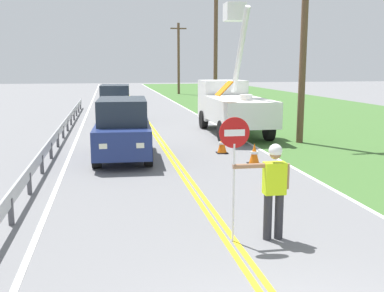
{
  "coord_description": "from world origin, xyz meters",
  "views": [
    {
      "loc": [
        -2.16,
        -4.02,
        3.24
      ],
      "look_at": [
        -0.09,
        7.22,
        1.2
      ],
      "focal_mm": 42.55,
      "sensor_mm": 36.0,
      "label": 1
    }
  ],
  "objects_px": {
    "stop_sign_paddle": "(234,151)",
    "utility_pole_near": "(304,42)",
    "utility_bucket_truck": "(232,103)",
    "traffic_cone_mid": "(254,154)",
    "utility_pole_mid": "(216,48)",
    "oncoming_suv_second": "(115,103)",
    "traffic_cone_lead": "(273,177)",
    "oncoming_suv_nearest": "(123,128)",
    "utility_pole_far": "(179,57)",
    "traffic_cone_tail": "(222,144)",
    "flagger_worker": "(274,185)"
  },
  "relations": [
    {
      "from": "flagger_worker",
      "to": "oncoming_suv_nearest",
      "type": "xyz_separation_m",
      "value": [
        -2.5,
        8.12,
        0.01
      ]
    },
    {
      "from": "flagger_worker",
      "to": "oncoming_suv_second",
      "type": "xyz_separation_m",
      "value": [
        -2.56,
        19.4,
        0.01
      ]
    },
    {
      "from": "utility_bucket_truck",
      "to": "oncoming_suv_second",
      "type": "relative_size",
      "value": 1.46
    },
    {
      "from": "flagger_worker",
      "to": "utility_pole_far",
      "type": "height_order",
      "value": "utility_pole_far"
    },
    {
      "from": "utility_pole_far",
      "to": "utility_pole_mid",
      "type": "bearing_deg",
      "value": -90.83
    },
    {
      "from": "flagger_worker",
      "to": "utility_pole_near",
      "type": "bearing_deg",
      "value": 63.9
    },
    {
      "from": "utility_pole_mid",
      "to": "traffic_cone_lead",
      "type": "bearing_deg",
      "value": -99.24
    },
    {
      "from": "stop_sign_paddle",
      "to": "utility_pole_mid",
      "type": "xyz_separation_m",
      "value": [
        5.42,
        24.36,
        2.71
      ]
    },
    {
      "from": "traffic_cone_lead",
      "to": "traffic_cone_tail",
      "type": "distance_m",
      "value": 5.16
    },
    {
      "from": "oncoming_suv_second",
      "to": "utility_bucket_truck",
      "type": "bearing_deg",
      "value": -48.11
    },
    {
      "from": "stop_sign_paddle",
      "to": "utility_pole_mid",
      "type": "height_order",
      "value": "utility_pole_mid"
    },
    {
      "from": "stop_sign_paddle",
      "to": "oncoming_suv_nearest",
      "type": "xyz_separation_m",
      "value": [
        -1.74,
        8.11,
        -0.65
      ]
    },
    {
      "from": "utility_pole_near",
      "to": "utility_pole_mid",
      "type": "distance_m",
      "value": 14.26
    },
    {
      "from": "utility_bucket_truck",
      "to": "oncoming_suv_nearest",
      "type": "relative_size",
      "value": 1.46
    },
    {
      "from": "flagger_worker",
      "to": "stop_sign_paddle",
      "type": "bearing_deg",
      "value": 179.07
    },
    {
      "from": "flagger_worker",
      "to": "traffic_cone_lead",
      "type": "height_order",
      "value": "flagger_worker"
    },
    {
      "from": "utility_pole_near",
      "to": "utility_pole_mid",
      "type": "bearing_deg",
      "value": 91.23
    },
    {
      "from": "utility_bucket_truck",
      "to": "traffic_cone_mid",
      "type": "distance_m",
      "value": 7.14
    },
    {
      "from": "oncoming_suv_nearest",
      "to": "oncoming_suv_second",
      "type": "relative_size",
      "value": 1.0
    },
    {
      "from": "utility_pole_mid",
      "to": "utility_pole_far",
      "type": "distance_m",
      "value": 19.1
    },
    {
      "from": "stop_sign_paddle",
      "to": "oncoming_suv_nearest",
      "type": "relative_size",
      "value": 0.5
    },
    {
      "from": "utility_bucket_truck",
      "to": "utility_pole_far",
      "type": "distance_m",
      "value": 30.3
    },
    {
      "from": "utility_pole_near",
      "to": "traffic_cone_mid",
      "type": "height_order",
      "value": "utility_pole_near"
    },
    {
      "from": "oncoming_suv_nearest",
      "to": "utility_pole_near",
      "type": "distance_m",
      "value": 8.33
    },
    {
      "from": "traffic_cone_mid",
      "to": "oncoming_suv_nearest",
      "type": "bearing_deg",
      "value": 157.91
    },
    {
      "from": "utility_bucket_truck",
      "to": "traffic_cone_mid",
      "type": "xyz_separation_m",
      "value": [
        -1.12,
        -6.97,
        -1.1
      ]
    },
    {
      "from": "oncoming_suv_second",
      "to": "utility_pole_near",
      "type": "height_order",
      "value": "utility_pole_near"
    },
    {
      "from": "utility_pole_near",
      "to": "utility_pole_far",
      "type": "relative_size",
      "value": 1.02
    },
    {
      "from": "utility_bucket_truck",
      "to": "utility_pole_far",
      "type": "height_order",
      "value": "utility_pole_far"
    },
    {
      "from": "stop_sign_paddle",
      "to": "traffic_cone_lead",
      "type": "bearing_deg",
      "value": 58.59
    },
    {
      "from": "flagger_worker",
      "to": "utility_pole_far",
      "type": "xyz_separation_m",
      "value": [
        4.93,
        43.47,
        3.05
      ]
    },
    {
      "from": "oncoming_suv_second",
      "to": "utility_pole_mid",
      "type": "bearing_deg",
      "value": 34.61
    },
    {
      "from": "flagger_worker",
      "to": "stop_sign_paddle",
      "type": "relative_size",
      "value": 0.78
    },
    {
      "from": "stop_sign_paddle",
      "to": "utility_pole_near",
      "type": "relative_size",
      "value": 0.29
    },
    {
      "from": "utility_bucket_truck",
      "to": "utility_pole_near",
      "type": "distance_m",
      "value": 4.75
    },
    {
      "from": "utility_bucket_truck",
      "to": "traffic_cone_tail",
      "type": "distance_m",
      "value": 5.34
    },
    {
      "from": "utility_bucket_truck",
      "to": "utility_pole_mid",
      "type": "xyz_separation_m",
      "value": [
        1.8,
        11.01,
        2.98
      ]
    },
    {
      "from": "utility_bucket_truck",
      "to": "utility_pole_far",
      "type": "bearing_deg",
      "value": 86.05
    },
    {
      "from": "utility_pole_mid",
      "to": "traffic_cone_lead",
      "type": "height_order",
      "value": "utility_pole_mid"
    },
    {
      "from": "oncoming_suv_second",
      "to": "traffic_cone_tail",
      "type": "relative_size",
      "value": 6.69
    },
    {
      "from": "utility_pole_near",
      "to": "traffic_cone_mid",
      "type": "relative_size",
      "value": 11.44
    },
    {
      "from": "utility_pole_far",
      "to": "traffic_cone_tail",
      "type": "xyz_separation_m",
      "value": [
        -3.78,
        -35.05,
        -3.75
      ]
    },
    {
      "from": "utility_bucket_truck",
      "to": "utility_pole_mid",
      "type": "height_order",
      "value": "utility_pole_mid"
    },
    {
      "from": "oncoming_suv_second",
      "to": "traffic_cone_lead",
      "type": "bearing_deg",
      "value": -76.82
    },
    {
      "from": "utility_pole_near",
      "to": "utility_pole_mid",
      "type": "height_order",
      "value": "utility_pole_mid"
    },
    {
      "from": "utility_pole_near",
      "to": "traffic_cone_lead",
      "type": "xyz_separation_m",
      "value": [
        -3.74,
        -6.85,
        -3.85
      ]
    },
    {
      "from": "utility_bucket_truck",
      "to": "oncoming_suv_second",
      "type": "height_order",
      "value": "utility_bucket_truck"
    },
    {
      "from": "utility_bucket_truck",
      "to": "stop_sign_paddle",
      "type": "bearing_deg",
      "value": -105.18
    },
    {
      "from": "oncoming_suv_nearest",
      "to": "traffic_cone_mid",
      "type": "distance_m",
      "value": 4.63
    },
    {
      "from": "oncoming_suv_second",
      "to": "utility_pole_near",
      "type": "distance_m",
      "value": 12.34
    }
  ]
}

